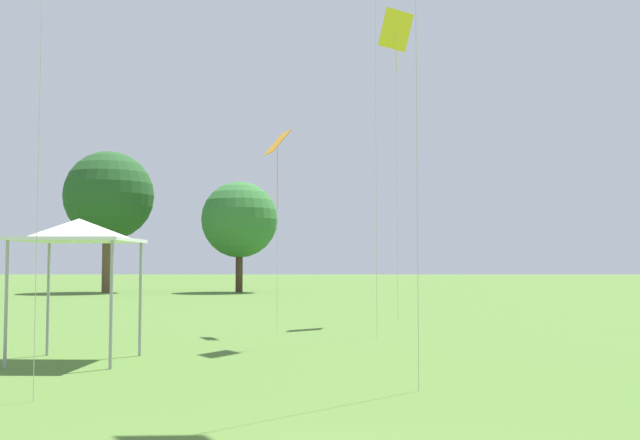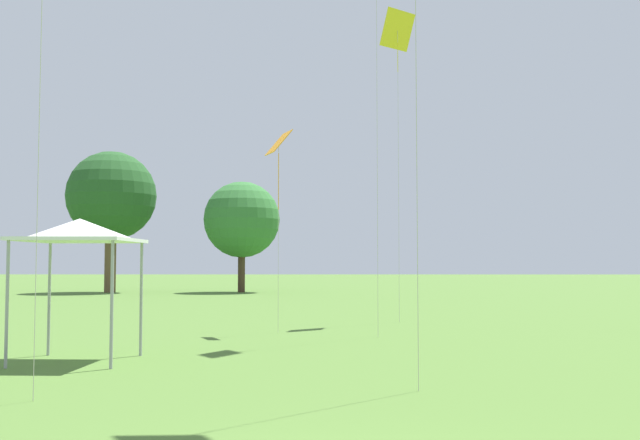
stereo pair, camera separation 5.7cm
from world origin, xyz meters
The scene contains 5 objects.
canopy_tent centered at (-5.55, 10.38, 2.93)m, with size 2.56×2.56×3.23m.
kite_1 centered at (-1.49, 17.48, 5.97)m, with size 0.98×1.16×6.51m.
kite_7 centered at (2.81, 21.98, 11.09)m, with size 1.46×1.33×11.96m.
distant_tree_0 centered at (-6.61, 51.47, 5.63)m, with size 5.93×5.93×8.61m.
distant_tree_1 centered at (-16.71, 51.04, 7.43)m, with size 6.89×6.89×10.93m.
Camera 2 is at (0.10, -6.54, 2.20)m, focal length 42.00 mm.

